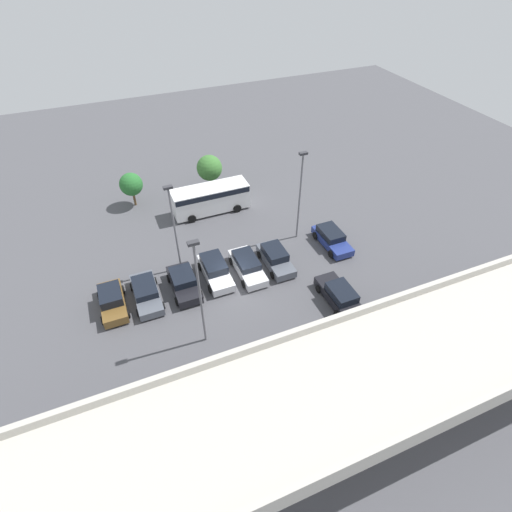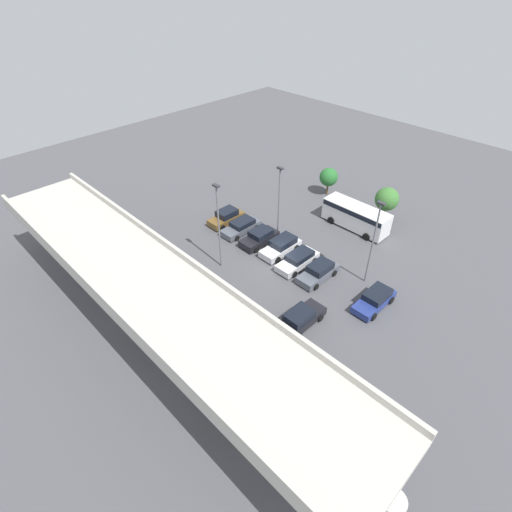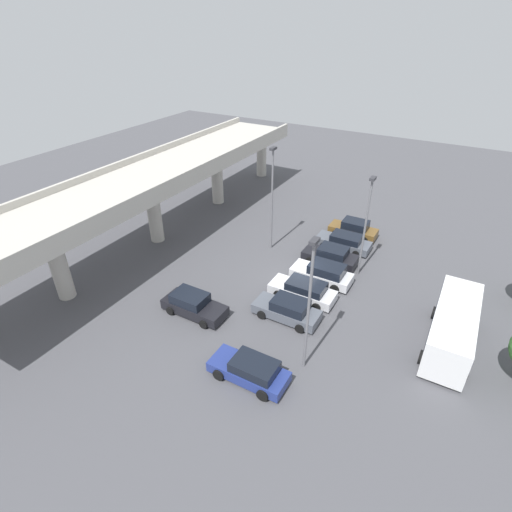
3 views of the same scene
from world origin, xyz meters
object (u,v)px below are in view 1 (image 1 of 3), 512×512
Objects in this scene: lamp_post_near_aisle at (300,191)px; parked_car_3 at (247,266)px; parked_car_6 at (146,292)px; tree_front_right at (131,184)px; parked_car_0 at (332,238)px; shuttle_bus at (210,197)px; tree_front_left at (209,168)px; parked_car_5 at (184,282)px; parked_car_1 at (339,295)px; lamp_post_by_overpass at (174,224)px; parked_car_7 at (112,300)px; lamp_post_mid_lot at (199,289)px; parked_car_2 at (275,258)px; parked_car_4 at (215,270)px.

parked_car_3 is at bearing 24.32° from lamp_post_near_aisle.
parked_car_6 is 1.32× the size of tree_front_right.
parked_car_0 is 8.57m from parked_car_3.
shuttle_bus is at bearing -179.78° from parked_car_3.
parked_car_5 is at bearing 64.41° from tree_front_left.
lamp_post_by_overpass is at bearing 51.00° from parked_car_1.
parked_car_0 is 0.54× the size of lamp_post_near_aisle.
parked_car_7 is 0.57× the size of shuttle_bus.
parked_car_7 reaches higher than parked_car_5.
parked_car_1 is 8.06m from parked_car_3.
tree_front_left is at bearing -151.83° from parked_car_0.
parked_car_0 is 0.60× the size of shuttle_bus.
parked_car_3 reaches higher than parked_car_6.
parked_car_6 is 5.86m from lamp_post_by_overpass.
lamp_post_near_aisle is (-6.13, -2.77, 4.34)m from parked_car_3.
tree_front_right reaches higher than parked_car_0.
parked_car_6 is at bearing 89.15° from parked_car_7.
tree_front_right is at bearing -85.10° from lamp_post_mid_lot.
lamp_post_mid_lot is 1.11× the size of lamp_post_by_overpass.
tree_front_right is (9.73, -14.17, 1.73)m from parked_car_2.
parked_car_7 reaches higher than parked_car_1.
parked_car_2 is 11.18m from parked_car_6.
parked_car_0 is 1.01× the size of parked_car_1.
parked_car_2 is at bearing 89.43° from parked_car_3.
parked_car_2 is at bearing 88.98° from parked_car_6.
parked_car_4 reaches higher than parked_car_5.
parked_car_1 is at bearing 85.26° from lamp_post_near_aisle.
parked_car_3 is at bearing 85.01° from tree_front_left.
lamp_post_near_aisle reaches higher than parked_car_7.
lamp_post_near_aisle is 11.29m from lamp_post_by_overpass.
parked_car_5 is 0.52× the size of lamp_post_near_aisle.
tree_front_left is (1.39, -14.18, 1.86)m from parked_car_2.
parked_car_3 is 1.09× the size of parked_car_5.
tree_front_right is (12.51, -20.12, 1.73)m from parked_car_1.
lamp_post_mid_lot is at bearing 87.68° from parked_car_1.
parked_car_2 is 8.14m from parked_car_5.
parked_car_2 is 5.36m from parked_car_4.
lamp_post_by_overpass reaches higher than tree_front_right.
parked_car_5 reaches higher than parked_car_0.
parked_car_4 is at bearing -95.27° from parked_car_2.
shuttle_bus is at bearing 164.34° from parked_car_4.
parked_car_7 is 17.99m from lamp_post_near_aisle.
lamp_post_by_overpass is at bearing 0.99° from lamp_post_near_aisle.
parked_car_1 is 0.53× the size of lamp_post_near_aisle.
shuttle_bus is 0.85× the size of lamp_post_mid_lot.
parked_car_1 is 12.47m from parked_car_5.
parked_car_0 is at bearing 171.35° from lamp_post_by_overpass.
lamp_post_by_overpass reaches higher than parked_car_7.
lamp_post_near_aisle reaches higher than tree_front_right.
lamp_post_near_aisle reaches higher than tree_front_left.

